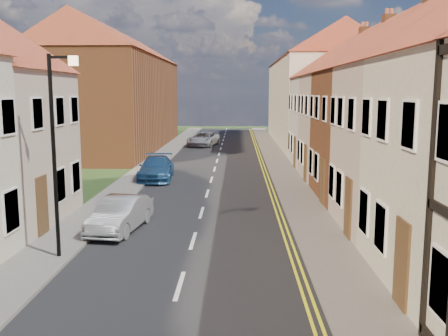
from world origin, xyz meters
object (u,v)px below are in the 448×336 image
object	(u,v)px
car_mid	(121,214)
car_far	(156,168)
lamppost	(56,144)
car_distant	(203,139)

from	to	relation	value
car_mid	car_far	xyz separation A→B (m)	(-0.44, 10.78, 0.04)
lamppost	car_distant	bearing A→B (deg)	86.26
lamppost	car_distant	world-z (taller)	lamppost
car_far	car_mid	bearing A→B (deg)	-91.75
car_distant	lamppost	bearing A→B (deg)	-82.28
car_mid	car_far	bearing A→B (deg)	100.57
lamppost	car_mid	size ratio (longest dim) A/B	1.58
lamppost	car_distant	size ratio (longest dim) A/B	1.23
car_far	car_distant	xyz separation A→B (m)	(1.50, 18.27, 0.01)
car_mid	car_far	size ratio (longest dim) A/B	0.82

